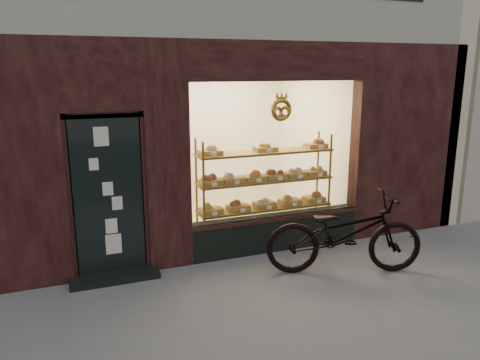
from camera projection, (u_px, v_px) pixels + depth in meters
name	position (u px, v px, depth m)	size (l,w,h in m)	color
ground	(321.00, 322.00, 5.17)	(90.00, 90.00, 0.00)	slate
display_shelf	(265.00, 189.00, 7.44)	(2.20, 0.45, 1.70)	brown
bicycle	(344.00, 233.00, 6.31)	(0.74, 2.11, 1.11)	black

